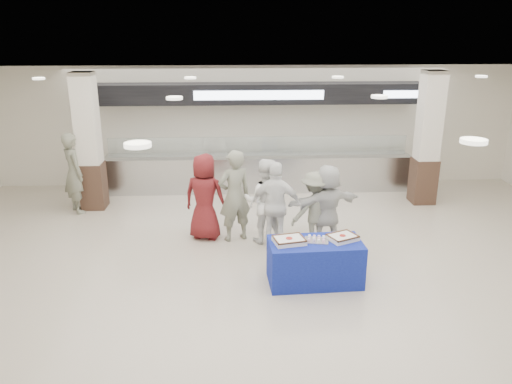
{
  "coord_description": "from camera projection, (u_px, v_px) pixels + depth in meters",
  "views": [
    {
      "loc": [
        -0.67,
        -7.3,
        4.15
      ],
      "look_at": [
        -0.24,
        1.6,
        1.19
      ],
      "focal_mm": 35.0,
      "sensor_mm": 36.0,
      "label": 1
    }
  ],
  "objects": [
    {
      "name": "display_table",
      "position": [
        315.0,
        262.0,
        8.41
      ],
      "size": [
        1.59,
        0.86,
        0.75
      ],
      "primitive_type": "cube",
      "rotation": [
        0.0,
        0.0,
        0.05
      ],
      "color": "#152796",
      "rests_on": "ground"
    },
    {
      "name": "chef_tall",
      "position": [
        265.0,
        201.0,
        9.89
      ],
      "size": [
        0.88,
        0.71,
        1.72
      ],
      "primitive_type": "imported",
      "rotation": [
        0.0,
        0.0,
        3.08
      ],
      "color": "white",
      "rests_on": "ground"
    },
    {
      "name": "sheet_cake_right",
      "position": [
        342.0,
        237.0,
        8.35
      ],
      "size": [
        0.57,
        0.52,
        0.1
      ],
      "color": "white",
      "rests_on": "display_table"
    },
    {
      "name": "soldier_bg",
      "position": [
        74.0,
        173.0,
        11.48
      ],
      "size": [
        0.77,
        0.82,
        1.89
      ],
      "primitive_type": "imported",
      "rotation": [
        0.0,
        0.0,
        2.19
      ],
      "color": "slate",
      "rests_on": "ground"
    },
    {
      "name": "ground",
      "position": [
        275.0,
        290.0,
        8.26
      ],
      "size": [
        14.0,
        14.0,
        0.0
      ],
      "primitive_type": "plane",
      "color": "beige",
      "rests_on": "ground"
    },
    {
      "name": "serving_line",
      "position": [
        258.0,
        147.0,
        13.01
      ],
      "size": [
        8.7,
        0.85,
        2.8
      ],
      "color": "#B8BABF",
      "rests_on": "ground"
    },
    {
      "name": "soldier_a",
      "position": [
        235.0,
        196.0,
        9.94
      ],
      "size": [
        0.81,
        0.68,
        1.88
      ],
      "primitive_type": "imported",
      "rotation": [
        0.0,
        0.0,
        3.54
      ],
      "color": "slate",
      "rests_on": "ground"
    },
    {
      "name": "cupcake_tray",
      "position": [
        316.0,
        239.0,
        8.32
      ],
      "size": [
        0.44,
        0.37,
        0.06
      ],
      "color": "#ADADB2",
      "rests_on": "display_table"
    },
    {
      "name": "civilian_white",
      "position": [
        327.0,
        206.0,
        9.72
      ],
      "size": [
        1.61,
        0.97,
        1.66
      ],
      "primitive_type": "imported",
      "rotation": [
        0.0,
        0.0,
        3.48
      ],
      "color": "silver",
      "rests_on": "ground"
    },
    {
      "name": "column_left",
      "position": [
        89.0,
        145.0,
        11.58
      ],
      "size": [
        0.55,
        0.55,
        3.2
      ],
      "color": "#372219",
      "rests_on": "ground"
    },
    {
      "name": "civilian_maroon",
      "position": [
        205.0,
        197.0,
        10.04
      ],
      "size": [
        1.0,
        0.8,
        1.78
      ],
      "primitive_type": "imported",
      "rotation": [
        0.0,
        0.0,
        2.84
      ],
      "color": "maroon",
      "rests_on": "ground"
    },
    {
      "name": "column_right",
      "position": [
        427.0,
        142.0,
        11.94
      ],
      "size": [
        0.55,
        0.55,
        3.2
      ],
      "color": "#372219",
      "rests_on": "ground"
    },
    {
      "name": "chef_short",
      "position": [
        276.0,
        206.0,
        9.61
      ],
      "size": [
        1.09,
        0.65,
        1.74
      ],
      "primitive_type": "imported",
      "rotation": [
        0.0,
        0.0,
        2.91
      ],
      "color": "white",
      "rests_on": "ground"
    },
    {
      "name": "sheet_cake_left",
      "position": [
        289.0,
        240.0,
        8.23
      ],
      "size": [
        0.57,
        0.48,
        0.1
      ],
      "color": "white",
      "rests_on": "display_table"
    },
    {
      "name": "soldier_b",
      "position": [
        314.0,
        209.0,
        9.76
      ],
      "size": [
        1.12,
        0.92,
        1.51
      ],
      "primitive_type": "imported",
      "rotation": [
        0.0,
        0.0,
        3.57
      ],
      "color": "slate",
      "rests_on": "ground"
    }
  ]
}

